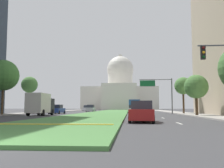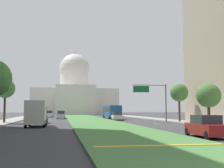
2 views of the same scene
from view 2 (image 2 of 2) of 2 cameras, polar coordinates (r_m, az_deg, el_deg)
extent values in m
plane|color=#3D3D3F|center=(66.05, -5.21, -6.82)|extent=(260.00, 260.00, 0.00)
cube|color=#4C8442|center=(60.19, -4.75, -6.94)|extent=(8.37, 105.91, 0.14)
cube|color=gold|center=(16.78, 9.37, -11.82)|extent=(7.54, 0.50, 0.04)
cube|color=silver|center=(32.69, 15.47, -8.59)|extent=(0.16, 2.40, 0.01)
cube|color=silver|center=(43.83, 8.68, -7.74)|extent=(0.16, 2.40, 0.01)
cube|color=silver|center=(54.01, 5.05, -7.24)|extent=(0.16, 2.40, 0.01)
cube|color=silver|center=(54.41, 4.94, -7.22)|extent=(0.16, 2.40, 0.01)
cube|color=#9E9991|center=(54.85, -19.78, -6.86)|extent=(4.00, 105.91, 0.15)
cube|color=#9E9991|center=(57.71, 10.63, -6.95)|extent=(4.00, 105.91, 0.15)
cube|color=silver|center=(124.78, -7.43, -3.54)|extent=(34.15, 24.71, 10.31)
cube|color=silver|center=(110.47, -7.10, -3.09)|extent=(15.02, 4.00, 11.34)
cylinder|color=silver|center=(125.28, -7.39, 0.39)|extent=(11.85, 11.85, 6.87)
sphere|color=silver|center=(125.93, -7.36, 2.97)|extent=(12.81, 12.81, 12.81)
cylinder|color=silver|center=(126.85, -7.33, 5.55)|extent=(1.80, 1.80, 3.00)
cylinder|color=#515456|center=(51.20, 10.54, -3.67)|extent=(0.20, 0.20, 6.50)
cylinder|color=#515456|center=(50.40, 7.33, -0.22)|extent=(5.91, 0.12, 0.12)
cube|color=#146033|center=(49.88, 5.74, -0.99)|extent=(2.80, 0.08, 1.10)
cylinder|color=#4C3823|center=(40.53, 18.47, -5.59)|extent=(0.38, 0.38, 3.10)
sphere|color=#4C7F3D|center=(40.56, 18.37, -2.13)|extent=(3.25, 3.25, 3.25)
cylinder|color=#4C3823|center=(47.70, -20.32, -4.52)|extent=(0.34, 0.34, 4.56)
sphere|color=#4C7F3D|center=(47.80, -20.21, -0.79)|extent=(3.03, 3.03, 3.03)
cylinder|color=#4C3823|center=(50.22, 13.08, -4.95)|extent=(0.33, 0.33, 4.14)
sphere|color=#4C7F3D|center=(50.30, 13.02, -1.64)|extent=(3.05, 3.05, 3.05)
cube|color=maroon|center=(23.95, 18.15, -8.41)|extent=(2.15, 4.74, 0.83)
cube|color=#282D38|center=(24.08, 17.91, -6.60)|extent=(1.79, 2.32, 0.68)
cylinder|color=black|center=(21.92, 18.16, -9.59)|extent=(0.26, 0.65, 0.64)
cylinder|color=black|center=(26.03, 18.17, -8.81)|extent=(0.26, 0.65, 0.64)
cylinder|color=black|center=(25.36, 14.57, -9.01)|extent=(0.26, 0.65, 0.64)
cube|color=navy|center=(46.72, -13.85, -6.72)|extent=(2.02, 4.51, 0.80)
cube|color=#282D38|center=(46.52, -13.85, -5.84)|extent=(1.73, 2.18, 0.65)
cylinder|color=black|center=(48.59, -14.70, -6.98)|extent=(0.23, 0.64, 0.64)
cylinder|color=black|center=(48.43, -12.62, -7.03)|extent=(0.23, 0.64, 0.64)
cylinder|color=black|center=(45.04, -15.18, -7.15)|extent=(0.23, 0.64, 0.64)
cylinder|color=black|center=(44.88, -12.94, -7.20)|extent=(0.23, 0.64, 0.64)
cube|color=silver|center=(57.06, 1.00, -6.52)|extent=(2.10, 4.41, 0.79)
cube|color=#282D38|center=(57.21, 0.97, -5.80)|extent=(1.75, 2.16, 0.64)
cylinder|color=black|center=(55.50, 2.11, -6.87)|extent=(0.26, 0.65, 0.64)
cylinder|color=black|center=(55.26, 0.36, -6.88)|extent=(0.26, 0.65, 0.64)
cylinder|color=black|center=(58.87, 1.60, -6.76)|extent=(0.26, 0.65, 0.64)
cylinder|color=black|center=(58.65, -0.05, -6.76)|extent=(0.26, 0.65, 0.64)
cube|color=#BCBCC1|center=(66.69, -9.95, -6.18)|extent=(1.88, 4.17, 0.88)
cube|color=#282D38|center=(66.51, -9.94, -5.49)|extent=(1.62, 2.02, 0.72)
cylinder|color=black|center=(68.33, -10.62, -6.42)|extent=(0.23, 0.64, 0.64)
cylinder|color=black|center=(68.30, -9.24, -6.44)|extent=(0.23, 0.64, 0.64)
cylinder|color=black|center=(65.10, -10.71, -6.50)|extent=(0.23, 0.64, 0.64)
cylinder|color=black|center=(65.07, -9.26, -6.52)|extent=(0.23, 0.64, 0.64)
cube|color=silver|center=(80.17, -12.22, -5.92)|extent=(2.22, 4.77, 0.87)
cube|color=#282D38|center=(79.98, -12.22, -5.36)|extent=(1.83, 2.34, 0.71)
cylinder|color=black|center=(82.14, -12.70, -6.12)|extent=(0.26, 0.65, 0.64)
cylinder|color=black|center=(81.96, -11.47, -6.15)|extent=(0.26, 0.65, 0.64)
cylinder|color=black|center=(78.41, -13.01, -6.18)|extent=(0.26, 0.65, 0.64)
cylinder|color=black|center=(78.23, -11.72, -6.21)|extent=(0.26, 0.65, 0.64)
cube|color=black|center=(39.83, -14.33, -5.85)|extent=(2.30, 2.00, 2.20)
cube|color=beige|center=(36.64, -14.70, -5.39)|extent=(2.30, 4.40, 2.80)
cylinder|color=black|center=(39.95, -15.88, -7.25)|extent=(0.30, 0.90, 0.90)
cylinder|color=black|center=(39.80, -12.85, -7.32)|extent=(0.30, 0.90, 0.90)
cylinder|color=black|center=(35.68, -16.59, -7.53)|extent=(0.30, 0.90, 0.90)
cylinder|color=black|center=(35.51, -13.20, -7.62)|extent=(0.30, 0.90, 0.90)
cube|color=#1E4C8C|center=(65.42, -0.08, -5.37)|extent=(2.50, 11.00, 2.50)
cube|color=#232833|center=(65.42, -0.08, -5.06)|extent=(2.52, 10.12, 0.90)
cylinder|color=black|center=(61.43, 1.67, -6.51)|extent=(0.32, 1.00, 1.00)
cylinder|color=black|center=(61.01, -0.46, -6.52)|extent=(0.32, 1.00, 1.00)
cylinder|color=black|center=(69.48, 0.30, -6.33)|extent=(0.32, 1.00, 1.00)
cylinder|color=black|center=(69.11, -1.59, -6.34)|extent=(0.32, 1.00, 1.00)
camera|label=1|loc=(10.31, 82.31, -6.08)|focal=41.74mm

